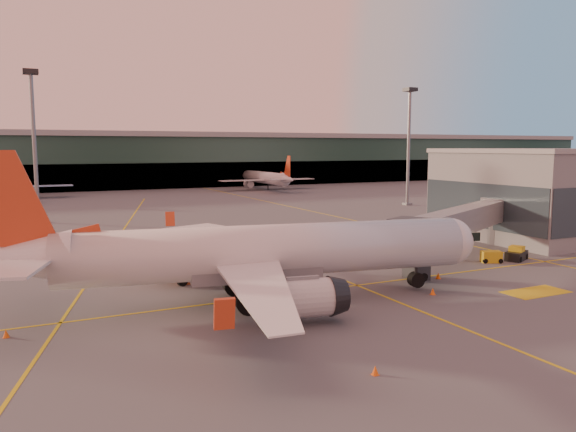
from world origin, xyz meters
name	(u,v)px	position (x,y,z in m)	size (l,w,h in m)	color
ground	(338,306)	(0.00, 0.00, 0.00)	(600.00, 600.00, 0.00)	#4C4F54
taxi_markings	(139,235)	(-7.32, 44.49, 0.01)	(100.12, 173.00, 0.01)	gold
terminal	(99,160)	(0.00, 141.79, 8.76)	(400.00, 20.00, 17.60)	#19382D
gate_building	(529,194)	(41.93, 17.93, 6.29)	(18.40, 22.40, 12.60)	slate
mast_west_near	(34,135)	(-20.00, 66.00, 14.86)	(2.40, 2.40, 25.60)	slate
mast_east_near	(409,138)	(55.00, 62.00, 14.86)	(2.40, 2.40, 25.60)	slate
main_airplane	(252,254)	(-5.95, 3.82, 4.09)	(41.58, 37.72, 12.60)	silver
jet_bridge	(466,221)	(23.21, 10.39, 4.33)	(28.33, 16.67, 6.12)	slate
catering_truck	(190,251)	(-8.43, 13.72, 2.93)	(7.20, 4.80, 5.15)	#B04119
gpu_cart	(491,257)	(24.24, 7.34, 0.62)	(2.53, 2.09, 1.28)	gold
pushback_tug	(517,254)	(27.86, 7.06, 0.66)	(3.56, 2.82, 1.62)	black
cone_nose	(438,276)	(13.63, 3.79, 0.30)	(0.49, 0.49, 0.63)	#F45D0C
cone_tail	(6,334)	(-24.24, 3.20, 0.27)	(0.45, 0.45, 0.57)	#F45D0C
cone_wing_right	(375,370)	(-5.36, -12.94, 0.26)	(0.43, 0.43, 0.54)	#F45D0C
cone_wing_left	(178,266)	(-7.99, 19.76, 0.26)	(0.43, 0.43, 0.54)	#F45D0C
cone_fwd	(433,291)	(9.17, -0.67, 0.29)	(0.48, 0.48, 0.61)	#F45D0C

